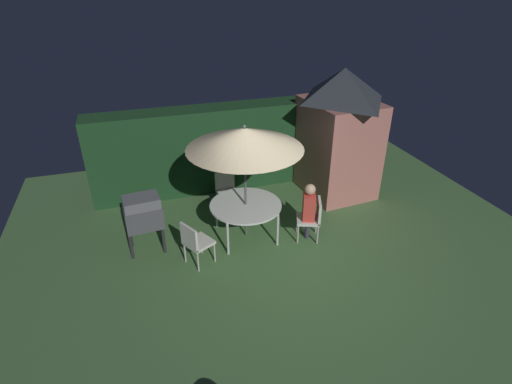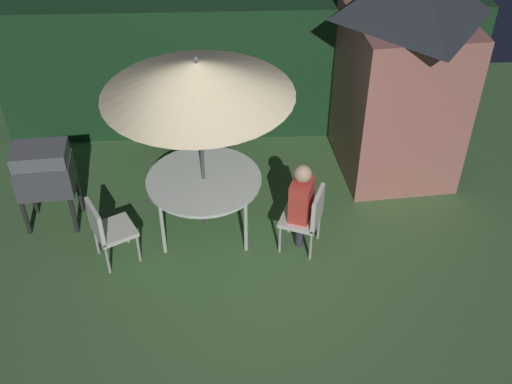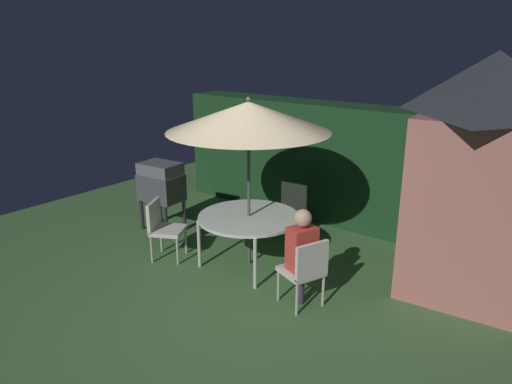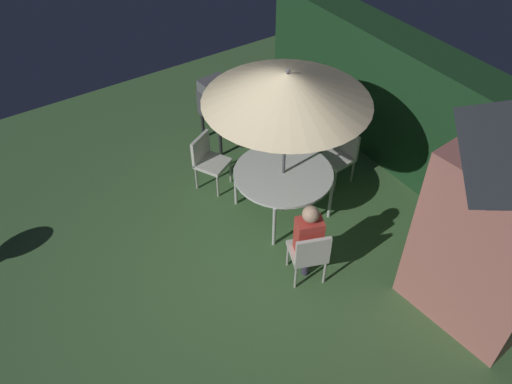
{
  "view_description": "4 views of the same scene",
  "coord_description": "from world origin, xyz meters",
  "views": [
    {
      "loc": [
        -2.45,
        -5.69,
        4.89
      ],
      "look_at": [
        -0.43,
        0.72,
        1.23
      ],
      "focal_mm": 28.15,
      "sensor_mm": 36.0,
      "label": 1
    },
    {
      "loc": [
        -0.13,
        -5.27,
        5.64
      ],
      "look_at": [
        0.1,
        0.15,
        1.28
      ],
      "focal_mm": 44.35,
      "sensor_mm": 36.0,
      "label": 2
    },
    {
      "loc": [
        3.49,
        -3.9,
        3.2
      ],
      "look_at": [
        -0.27,
        0.93,
        1.22
      ],
      "focal_mm": 33.46,
      "sensor_mm": 36.0,
      "label": 3
    },
    {
      "loc": [
        4.06,
        -2.43,
        5.67
      ],
      "look_at": [
        -0.25,
        0.43,
        0.92
      ],
      "focal_mm": 36.38,
      "sensor_mm": 36.0,
      "label": 4
    }
  ],
  "objects": [
    {
      "name": "chair_far_side",
      "position": [
        -0.63,
        2.31,
        0.52
      ],
      "size": [
        0.5,
        0.5,
        0.9
      ],
      "color": "silver",
      "rests_on": "ground"
    },
    {
      "name": "hedge_backdrop",
      "position": [
        0.0,
        3.5,
        1.05
      ],
      "size": [
        7.28,
        0.74,
        2.11
      ],
      "color": "#193D1E",
      "rests_on": "ground"
    },
    {
      "name": "ground_plane",
      "position": [
        0.0,
        0.0,
        0.0
      ],
      "size": [
        11.0,
        11.0,
        0.0
      ],
      "primitive_type": "plane",
      "color": "#47703D"
    },
    {
      "name": "patio_table",
      "position": [
        -0.53,
        1.09,
        0.71
      ],
      "size": [
        1.47,
        1.47,
        0.76
      ],
      "color": "white",
      "rests_on": "ground"
    },
    {
      "name": "bbq_grill",
      "position": [
        -2.54,
        1.22,
        0.85
      ],
      "size": [
        0.74,
        0.56,
        1.2
      ],
      "color": "#47474C",
      "rests_on": "ground"
    },
    {
      "name": "chair_near_shed",
      "position": [
        0.75,
        0.6,
        0.52
      ],
      "size": [
        0.6,
        0.6,
        0.9
      ],
      "color": "silver",
      "rests_on": "ground"
    },
    {
      "name": "person_in_red",
      "position": [
        0.67,
        0.63,
        0.78
      ],
      "size": [
        0.35,
        0.4,
        1.26
      ],
      "color": "#CC3D33",
      "rests_on": "ground"
    },
    {
      "name": "chair_toward_hedge",
      "position": [
        -1.69,
        0.47,
        0.52
      ],
      "size": [
        0.63,
        0.63,
        0.9
      ],
      "color": "silver",
      "rests_on": "ground"
    },
    {
      "name": "patio_umbrella",
      "position": [
        -0.53,
        1.09,
        2.19
      ],
      "size": [
        2.25,
        2.25,
        2.45
      ],
      "color": "#4C4C51",
      "rests_on": "ground"
    }
  ]
}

